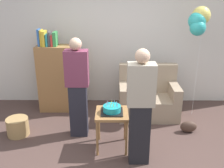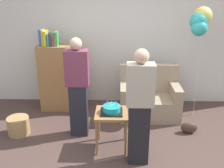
% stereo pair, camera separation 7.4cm
% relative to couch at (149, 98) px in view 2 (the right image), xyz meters
% --- Properties ---
extents(ground_plane, '(8.00, 8.00, 0.00)m').
position_rel_couch_xyz_m(ground_plane, '(-0.61, -1.34, -0.34)').
color(ground_plane, '#4C3833').
extents(wall_back, '(6.00, 0.10, 2.70)m').
position_rel_couch_xyz_m(wall_back, '(-0.61, 0.71, 1.01)').
color(wall_back, silver).
rests_on(wall_back, ground_plane).
extents(couch, '(1.10, 0.70, 0.96)m').
position_rel_couch_xyz_m(couch, '(0.00, 0.00, 0.00)').
color(couch, gray).
rests_on(couch, ground_plane).
extents(bookshelf, '(0.80, 0.36, 1.61)m').
position_rel_couch_xyz_m(bookshelf, '(-1.72, 0.23, 0.34)').
color(bookshelf, olive).
rests_on(bookshelf, ground_plane).
extents(side_table, '(0.48, 0.48, 0.60)m').
position_rel_couch_xyz_m(side_table, '(-0.68, -1.11, 0.17)').
color(side_table, olive).
rests_on(side_table, ground_plane).
extents(birthday_cake, '(0.32, 0.32, 0.17)m').
position_rel_couch_xyz_m(birthday_cake, '(-0.68, -1.11, 0.31)').
color(birthday_cake, black).
rests_on(birthday_cake, side_table).
extents(person_blowing_candles, '(0.36, 0.22, 1.63)m').
position_rel_couch_xyz_m(person_blowing_candles, '(-1.23, -0.73, 0.49)').
color(person_blowing_candles, '#23232D').
rests_on(person_blowing_candles, ground_plane).
extents(person_holding_cake, '(0.36, 0.22, 1.63)m').
position_rel_couch_xyz_m(person_holding_cake, '(-0.30, -1.44, 0.49)').
color(person_holding_cake, black).
rests_on(person_holding_cake, ground_plane).
extents(wicker_basket, '(0.36, 0.36, 0.30)m').
position_rel_couch_xyz_m(wicker_basket, '(-2.25, -0.76, -0.19)').
color(wicker_basket, '#A88451').
rests_on(wicker_basket, ground_plane).
extents(handbag, '(0.28, 0.14, 0.20)m').
position_rel_couch_xyz_m(handbag, '(0.62, -0.66, -0.24)').
color(handbag, '#473328').
rests_on(handbag, ground_plane).
extents(balloon_bunch, '(0.39, 0.41, 2.03)m').
position_rel_couch_xyz_m(balloon_bunch, '(0.80, -0.01, 1.45)').
color(balloon_bunch, silver).
rests_on(balloon_bunch, ground_plane).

